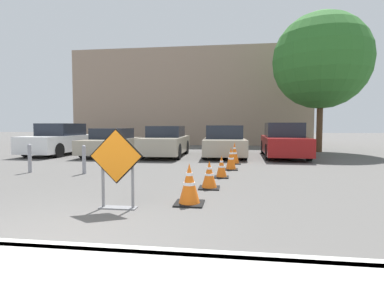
{
  "coord_description": "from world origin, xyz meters",
  "views": [
    {
      "loc": [
        2.31,
        -3.0,
        1.46
      ],
      "look_at": [
        0.5,
        10.45,
        0.61
      ],
      "focal_mm": 28.0,
      "sensor_mm": 36.0,
      "label": 1
    }
  ],
  "objects_px": {
    "parked_car_nearest": "(61,140)",
    "parked_car_second": "(112,143)",
    "bollard_nearest": "(84,159)",
    "road_closed_sign": "(117,165)",
    "traffic_cone_second": "(209,175)",
    "parked_car_third": "(166,142)",
    "traffic_cone_third": "(221,167)",
    "parked_car_fifth": "(284,141)",
    "traffic_cone_fourth": "(231,159)",
    "traffic_cone_nearest": "(189,184)",
    "parked_car_fourth": "(224,142)",
    "bollard_second": "(30,157)",
    "traffic_cone_fifth": "(234,153)"
  },
  "relations": [
    {
      "from": "parked_car_nearest",
      "to": "parked_car_second",
      "type": "distance_m",
      "value": 2.73
    },
    {
      "from": "parked_car_second",
      "to": "bollard_nearest",
      "type": "relative_size",
      "value": 5.01
    },
    {
      "from": "road_closed_sign",
      "to": "bollard_nearest",
      "type": "distance_m",
      "value": 4.29
    },
    {
      "from": "traffic_cone_second",
      "to": "parked_car_third",
      "type": "height_order",
      "value": "parked_car_third"
    },
    {
      "from": "traffic_cone_second",
      "to": "parked_car_second",
      "type": "height_order",
      "value": "parked_car_second"
    },
    {
      "from": "traffic_cone_third",
      "to": "parked_car_fifth",
      "type": "distance_m",
      "value": 6.46
    },
    {
      "from": "traffic_cone_fourth",
      "to": "bollard_nearest",
      "type": "relative_size",
      "value": 0.85
    },
    {
      "from": "traffic_cone_nearest",
      "to": "parked_car_nearest",
      "type": "relative_size",
      "value": 0.17
    },
    {
      "from": "traffic_cone_nearest",
      "to": "parked_car_fifth",
      "type": "xyz_separation_m",
      "value": [
        3.13,
        8.8,
        0.35
      ]
    },
    {
      "from": "road_closed_sign",
      "to": "parked_car_second",
      "type": "xyz_separation_m",
      "value": [
        -3.85,
        9.02,
        -0.16
      ]
    },
    {
      "from": "traffic_cone_second",
      "to": "parked_car_fourth",
      "type": "height_order",
      "value": "parked_car_fourth"
    },
    {
      "from": "traffic_cone_third",
      "to": "parked_car_fourth",
      "type": "distance_m",
      "value": 5.83
    },
    {
      "from": "traffic_cone_third",
      "to": "parked_car_second",
      "type": "distance_m",
      "value": 7.89
    },
    {
      "from": "road_closed_sign",
      "to": "parked_car_second",
      "type": "distance_m",
      "value": 9.81
    },
    {
      "from": "parked_car_second",
      "to": "parked_car_fifth",
      "type": "distance_m",
      "value": 8.19
    },
    {
      "from": "traffic_cone_second",
      "to": "parked_car_nearest",
      "type": "distance_m",
      "value": 10.76
    },
    {
      "from": "parked_car_third",
      "to": "bollard_second",
      "type": "height_order",
      "value": "parked_car_third"
    },
    {
      "from": "parked_car_third",
      "to": "bollard_nearest",
      "type": "bearing_deg",
      "value": 74.87
    },
    {
      "from": "parked_car_third",
      "to": "traffic_cone_nearest",
      "type": "bearing_deg",
      "value": 104.19
    },
    {
      "from": "traffic_cone_fifth",
      "to": "parked_car_third",
      "type": "relative_size",
      "value": 0.19
    },
    {
      "from": "parked_car_second",
      "to": "parked_car_nearest",
      "type": "bearing_deg",
      "value": -1.44
    },
    {
      "from": "parked_car_nearest",
      "to": "traffic_cone_fourth",
      "type": "bearing_deg",
      "value": 157.32
    },
    {
      "from": "traffic_cone_third",
      "to": "parked_car_fourth",
      "type": "relative_size",
      "value": 0.14
    },
    {
      "from": "road_closed_sign",
      "to": "traffic_cone_fourth",
      "type": "bearing_deg",
      "value": 68.45
    },
    {
      "from": "traffic_cone_third",
      "to": "traffic_cone_fifth",
      "type": "height_order",
      "value": "traffic_cone_fifth"
    },
    {
      "from": "parked_car_third",
      "to": "road_closed_sign",
      "type": "bearing_deg",
      "value": 95.9
    },
    {
      "from": "traffic_cone_nearest",
      "to": "bollard_nearest",
      "type": "distance_m",
      "value": 4.74
    },
    {
      "from": "traffic_cone_third",
      "to": "parked_car_second",
      "type": "xyz_separation_m",
      "value": [
        -5.54,
        5.61,
        0.32
      ]
    },
    {
      "from": "parked_car_second",
      "to": "bollard_second",
      "type": "distance_m",
      "value": 5.52
    },
    {
      "from": "bollard_nearest",
      "to": "traffic_cone_third",
      "type": "bearing_deg",
      "value": -1.54
    },
    {
      "from": "parked_car_second",
      "to": "bollard_second",
      "type": "xyz_separation_m",
      "value": [
        -0.38,
        -5.5,
        -0.15
      ]
    },
    {
      "from": "parked_car_nearest",
      "to": "traffic_cone_second",
      "type": "bearing_deg",
      "value": 141.53
    },
    {
      "from": "traffic_cone_fourth",
      "to": "bollard_nearest",
      "type": "distance_m",
      "value": 4.61
    },
    {
      "from": "traffic_cone_third",
      "to": "traffic_cone_fourth",
      "type": "distance_m",
      "value": 1.55
    },
    {
      "from": "road_closed_sign",
      "to": "parked_car_second",
      "type": "relative_size",
      "value": 0.32
    },
    {
      "from": "parked_car_second",
      "to": "parked_car_third",
      "type": "xyz_separation_m",
      "value": [
        2.73,
        -0.14,
        0.05
      ]
    },
    {
      "from": "traffic_cone_third",
      "to": "parked_car_second",
      "type": "height_order",
      "value": "parked_car_second"
    },
    {
      "from": "parked_car_fifth",
      "to": "parked_car_second",
      "type": "bearing_deg",
      "value": 3.87
    },
    {
      "from": "parked_car_third",
      "to": "parked_car_fifth",
      "type": "height_order",
      "value": "parked_car_fifth"
    },
    {
      "from": "traffic_cone_fourth",
      "to": "traffic_cone_fifth",
      "type": "relative_size",
      "value": 0.9
    },
    {
      "from": "traffic_cone_nearest",
      "to": "traffic_cone_second",
      "type": "bearing_deg",
      "value": 79.76
    },
    {
      "from": "parked_car_fifth",
      "to": "traffic_cone_third",
      "type": "bearing_deg",
      "value": 67.79
    },
    {
      "from": "parked_car_second",
      "to": "bollard_nearest",
      "type": "height_order",
      "value": "parked_car_second"
    },
    {
      "from": "parked_car_fourth",
      "to": "parked_car_fifth",
      "type": "distance_m",
      "value": 2.73
    },
    {
      "from": "parked_car_nearest",
      "to": "parked_car_second",
      "type": "xyz_separation_m",
      "value": [
        2.73,
        -0.04,
        -0.1
      ]
    },
    {
      "from": "traffic_cone_second",
      "to": "traffic_cone_fifth",
      "type": "xyz_separation_m",
      "value": [
        0.61,
        4.55,
        0.09
      ]
    },
    {
      "from": "bollard_second",
      "to": "bollard_nearest",
      "type": "bearing_deg",
      "value": 0.0
    },
    {
      "from": "bollard_nearest",
      "to": "traffic_cone_fifth",
      "type": "bearing_deg",
      "value": 33.19
    },
    {
      "from": "traffic_cone_second",
      "to": "traffic_cone_third",
      "type": "distance_m",
      "value": 1.5
    },
    {
      "from": "traffic_cone_nearest",
      "to": "parked_car_second",
      "type": "bearing_deg",
      "value": 120.61
    }
  ]
}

